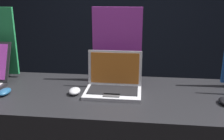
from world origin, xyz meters
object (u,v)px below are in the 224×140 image
at_px(laptop_middle, 114,83).
at_px(mouse_middle, 75,91).
at_px(promo_stand_middle, 117,46).
at_px(mouse_front, 5,92).

distance_m(laptop_middle, mouse_middle, 0.24).
xyz_separation_m(laptop_middle, promo_stand_middle, (-0.00, 0.22, 0.18)).
distance_m(laptop_middle, promo_stand_middle, 0.28).
relative_size(mouse_front, mouse_middle, 1.10).
height_order(mouse_middle, promo_stand_middle, promo_stand_middle).
xyz_separation_m(laptop_middle, mouse_middle, (-0.23, -0.06, -0.04)).
bearing_deg(laptop_middle, promo_stand_middle, 90.00).
bearing_deg(mouse_middle, laptop_middle, 15.61).
bearing_deg(mouse_front, laptop_middle, 10.51).
bearing_deg(mouse_middle, promo_stand_middle, 50.57).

